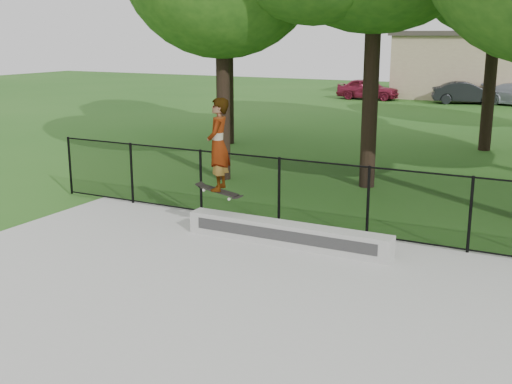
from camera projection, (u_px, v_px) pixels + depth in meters
ground at (220, 369)px, 8.10m from camera, size 100.00×100.00×0.00m
concrete_slab at (220, 367)px, 8.09m from camera, size 14.00×12.00×0.06m
grind_ledge at (286, 234)px, 12.64m from camera, size 4.26×0.40×0.45m
car_a at (368, 89)px, 41.20m from camera, size 3.93×1.64×1.34m
car_b at (466, 93)px, 38.65m from camera, size 3.85×2.35×1.31m
skater_airborne at (218, 146)px, 12.92m from camera, size 0.84×0.79×2.03m
chainlink_fence at (368, 202)px, 12.98m from camera, size 16.06×0.06×1.50m
distant_building at (495, 65)px, 41.17m from camera, size 12.40×6.40×4.30m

